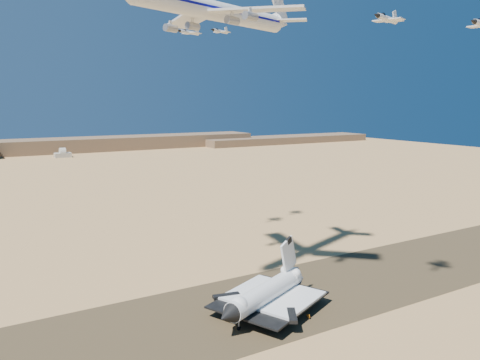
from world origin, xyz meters
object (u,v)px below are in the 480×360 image
chase_jet_d (189,32)px  crew_a (309,317)px  crew_b (299,311)px  carrier_747 (211,10)px  chase_jet_e (220,31)px  shuttle (265,295)px  chase_jet_a (387,18)px  crew_c (307,316)px

chase_jet_d → crew_a: bearing=-114.0°
crew_a → crew_b: (-0.21, 4.85, 0.09)m
carrier_747 → chase_jet_e: size_ratio=5.93×
shuttle → crew_b: shuttle is taller
crew_a → chase_jet_a: chase_jet_a is taller
crew_a → chase_jet_d: size_ratio=0.11×
carrier_747 → crew_c: bearing=-88.4°
crew_b → chase_jet_d: 127.68m
crew_b → chase_jet_e: (21.29, 92.37, 98.01)m
shuttle → chase_jet_e: 130.65m
crew_b → chase_jet_d: chase_jet_d is taller
chase_jet_d → chase_jet_e: chase_jet_e is taller
crew_c → crew_b: bearing=-65.0°
chase_jet_e → crew_c: bearing=-129.5°
crew_c → carrier_747: bearing=-43.5°
shuttle → crew_a: (9.18, -10.78, -4.92)m
carrier_747 → crew_a: (14.23, -36.82, -94.56)m
chase_jet_a → carrier_747: bearing=109.3°
chase_jet_d → shuttle: bearing=-120.8°
shuttle → chase_jet_d: bearing=58.0°
shuttle → chase_jet_d: size_ratio=3.13×
crew_a → chase_jet_e: 139.71m
crew_c → chase_jet_a: size_ratio=0.10×
chase_jet_d → chase_jet_e: size_ratio=1.06×
crew_c → shuttle: bearing=-22.9°
crew_b → chase_jet_a: size_ratio=0.11×
shuttle → crew_c: size_ratio=28.07×
carrier_747 → crew_a: 102.47m
shuttle → crew_b: bearing=-57.6°
chase_jet_a → chase_jet_d: (-19.34, 95.34, 6.59)m
crew_b → chase_jet_d: bearing=-10.7°
crew_a → crew_b: crew_b is taller
crew_c → chase_jet_d: chase_jet_d is taller
shuttle → crew_b: size_ratio=25.04×
carrier_747 → crew_c: size_ratio=50.20×
crew_b → crew_c: (-0.02, -4.08, -0.10)m
carrier_747 → chase_jet_a: (35.32, -42.25, -5.86)m
chase_jet_a → chase_jet_e: bearing=69.4°
carrier_747 → crew_a: bearing=-88.5°
crew_a → crew_b: bearing=-1.8°
shuttle → crew_b: (8.97, -5.92, -4.84)m
crew_b → chase_jet_a: 91.71m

